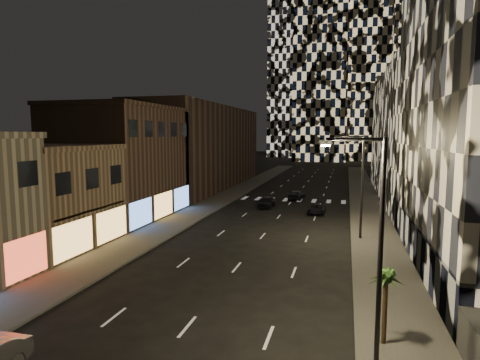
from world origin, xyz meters
The scene contains 18 objects.
sidewalk_left centered at (-10.00, 50.00, 0.07)m, with size 4.00×120.00×0.15m, color #47443F.
sidewalk_right centered at (10.00, 50.00, 0.07)m, with size 4.00×120.00×0.15m, color #47443F.
curb_left centered at (-7.90, 50.00, 0.07)m, with size 0.20×120.00×0.15m, color #4C4C47.
curb_right centered at (7.90, 50.00, 0.07)m, with size 0.20×120.00×0.15m, color #4C4C47.
retail_tan centered at (-17.00, 21.00, 4.00)m, with size 10.00×10.00×8.00m, color #886C52.
retail_brown centered at (-17.00, 33.50, 6.00)m, with size 10.00×15.00×12.00m, color #473228.
retail_filler_left centered at (-17.00, 60.00, 7.00)m, with size 10.00×40.00×14.00m, color #473228.
midrise_base centered at (12.30, 24.50, 1.50)m, with size 0.60×25.00×3.00m, color #383838.
midrise_filler_right centered at (20.00, 57.00, 9.00)m, with size 16.00×40.00×18.00m, color #232326.
tower_right_mid centered at (35.00, 135.00, 50.00)m, with size 20.00×20.00×100.00m, color black.
tower_left_back centered at (-12.00, 165.00, 60.00)m, with size 24.00×24.00×120.00m, color black.
tower_center_low centered at (-2.00, 140.00, 47.50)m, with size 18.00×18.00×95.00m, color black.
streetlight_near centered at (8.35, 10.00, 5.35)m, with size 2.55×0.25×9.00m.
streetlight_far centered at (8.35, 30.00, 5.35)m, with size 2.55×0.25×9.00m.
car_dark_midlane centered at (-2.43, 43.21, 0.70)m, with size 1.65×4.11×1.40m, color black.
car_dark_oncoming centered at (0.50, 50.52, 0.64)m, with size 1.81×4.44×1.29m, color black.
car_dark_rightlane centered at (4.00, 40.64, 0.55)m, with size 1.84×3.99×1.11m, color black.
palm_tree centered at (9.00, 11.54, 2.91)m, with size 1.69×1.70×3.35m.
Camera 1 is at (7.20, -6.15, 9.24)m, focal length 30.00 mm.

